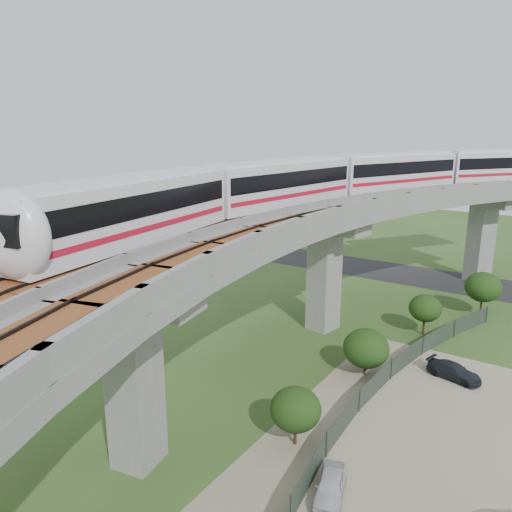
# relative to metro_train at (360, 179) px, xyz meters

# --- Properties ---
(ground) EXTENTS (160.00, 160.00, 0.00)m
(ground) POSITION_rel_metro_train_xyz_m (-2.05, -14.14, -12.31)
(ground) COLOR #364D1F
(ground) RESTS_ON ground
(dirt_lot) EXTENTS (18.00, 26.00, 0.04)m
(dirt_lot) POSITION_rel_metro_train_xyz_m (11.95, -16.14, -12.29)
(dirt_lot) COLOR gray
(dirt_lot) RESTS_ON ground
(asphalt_road) EXTENTS (60.00, 8.00, 0.03)m
(asphalt_road) POSITION_rel_metro_train_xyz_m (-2.05, 15.86, -12.29)
(asphalt_road) COLOR #232326
(asphalt_road) RESTS_ON ground
(viaduct) EXTENTS (19.58, 73.98, 11.40)m
(viaduct) POSITION_rel_metro_train_xyz_m (1.79, -14.14, -3.26)
(viaduct) COLOR #99968E
(viaduct) RESTS_ON ground
(metro_train) EXTENTS (19.19, 59.53, 3.64)m
(metro_train) POSITION_rel_metro_train_xyz_m (0.00, 0.00, 0.00)
(metro_train) COLOR silver
(metro_train) RESTS_ON ground
(fence) EXTENTS (3.87, 38.73, 1.50)m
(fence) POSITION_rel_metro_train_xyz_m (7.70, -14.14, -11.56)
(fence) COLOR #2D382D
(fence) RESTS_ON ground
(tree_0) EXTENTS (3.12, 3.12, 4.03)m
(tree_0) POSITION_rel_metro_train_xyz_m (9.43, 6.68, -9.60)
(tree_0) COLOR #382314
(tree_0) RESTS_ON ground
(tree_1) EXTENTS (2.60, 2.60, 3.40)m
(tree_1) POSITION_rel_metro_train_xyz_m (6.35, -0.41, -10.02)
(tree_1) COLOR #382314
(tree_1) RESTS_ON ground
(tree_2) EXTENTS (3.11, 3.11, 3.28)m
(tree_2) POSITION_rel_metro_train_xyz_m (4.94, -9.55, -10.35)
(tree_2) COLOR #382314
(tree_2) RESTS_ON ground
(tree_3) EXTENTS (2.73, 2.73, 3.27)m
(tree_3) POSITION_rel_metro_train_xyz_m (4.77, -18.98, -10.21)
(tree_3) COLOR #382314
(tree_3) RESTS_ON ground
(car_white) EXTENTS (2.20, 3.48, 1.10)m
(car_white) POSITION_rel_metro_train_xyz_m (8.05, -21.53, -11.72)
(car_white) COLOR silver
(car_white) RESTS_ON dirt_lot
(car_dark) EXTENTS (3.85, 2.26, 1.05)m
(car_dark) POSITION_rel_metro_train_xyz_m (10.17, -6.80, -11.74)
(car_dark) COLOR black
(car_dark) RESTS_ON dirt_lot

